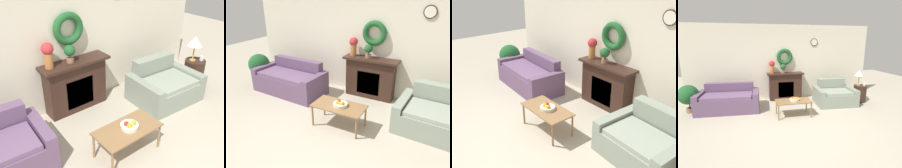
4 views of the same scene
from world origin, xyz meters
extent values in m
plane|color=#ADA38E|center=(0.00, 0.00, 0.00)|extent=(16.00, 16.00, 0.00)
cube|color=beige|center=(0.00, 2.75, 1.35)|extent=(6.80, 0.06, 2.70)
cylinder|color=#382319|center=(1.21, 2.70, 2.08)|extent=(0.27, 0.02, 0.27)
cylinder|color=white|center=(1.21, 2.69, 2.08)|extent=(0.23, 0.01, 0.23)
torus|color=#1E5628|center=(0.08, 2.65, 1.57)|extent=(0.58, 0.13, 0.58)
cube|color=#331E16|center=(0.08, 2.55, 0.48)|extent=(1.18, 0.34, 0.95)
cube|color=black|center=(0.08, 2.39, 0.41)|extent=(0.57, 0.02, 0.57)
cube|color=orange|center=(0.08, 2.38, 0.33)|extent=(0.45, 0.01, 0.31)
cube|color=#331E16|center=(0.08, 2.51, 0.98)|extent=(1.32, 0.41, 0.05)
cube|color=#604766|center=(-1.86, 1.70, 0.23)|extent=(1.54, 0.79, 0.47)
cube|color=#604766|center=(-1.83, 2.15, 0.41)|extent=(1.51, 0.29, 0.82)
cube|color=#604766|center=(-2.69, 1.85, 0.30)|extent=(0.22, 0.91, 0.61)
cube|color=#604766|center=(-1.02, 1.75, 0.30)|extent=(0.22, 0.91, 0.61)
cube|color=#6A4E70|center=(-1.86, 1.70, 0.51)|extent=(1.48, 0.73, 0.08)
cube|color=gray|center=(1.65, 1.56, 0.21)|extent=(1.02, 0.84, 0.42)
cube|color=gray|center=(1.68, 2.06, 0.41)|extent=(0.98, 0.28, 0.81)
cube|color=gray|center=(1.08, 1.71, 0.28)|extent=(0.24, 1.00, 0.56)
cube|color=gray|center=(2.22, 1.64, 0.28)|extent=(0.24, 1.00, 0.56)
cube|color=gray|center=(1.65, 1.56, 0.46)|extent=(0.98, 0.77, 0.08)
cube|color=olive|center=(0.02, 0.99, 0.45)|extent=(1.01, 0.53, 0.03)
cylinder|color=olive|center=(-0.45, 0.76, 0.22)|extent=(0.04, 0.04, 0.43)
cylinder|color=olive|center=(0.49, 0.76, 0.22)|extent=(0.04, 0.04, 0.43)
cylinder|color=olive|center=(-0.45, 1.21, 0.22)|extent=(0.04, 0.04, 0.43)
cylinder|color=olive|center=(0.49, 1.21, 0.22)|extent=(0.04, 0.04, 0.43)
cylinder|color=beige|center=(0.05, 0.98, 0.49)|extent=(0.28, 0.28, 0.06)
sphere|color=#B2231E|center=(0.01, 1.00, 0.54)|extent=(0.07, 0.07, 0.07)
sphere|color=orange|center=(0.11, 0.95, 0.54)|extent=(0.08, 0.08, 0.08)
sphere|color=orange|center=(0.02, 0.94, 0.54)|extent=(0.08, 0.08, 0.08)
ellipsoid|color=yellow|center=(0.07, 0.95, 0.54)|extent=(0.17, 0.11, 0.04)
cylinder|color=#331E16|center=(2.64, 1.70, 0.30)|extent=(0.44, 0.44, 0.60)
cylinder|color=#B28E42|center=(2.58, 1.74, 0.61)|extent=(0.13, 0.13, 0.02)
cylinder|color=#B28E42|center=(2.58, 1.74, 0.78)|extent=(0.03, 0.03, 0.32)
cone|color=silver|center=(2.58, 1.74, 1.04)|extent=(0.33, 0.33, 0.20)
cylinder|color=silver|center=(2.74, 1.62, 0.65)|extent=(0.08, 0.08, 0.10)
cylinder|color=#AD6B38|center=(-0.40, 2.55, 1.13)|extent=(0.15, 0.15, 0.27)
sphere|color=#B72D33|center=(-0.40, 2.55, 1.35)|extent=(0.21, 0.21, 0.21)
cylinder|color=#8E664C|center=(0.00, 2.53, 1.04)|extent=(0.13, 0.13, 0.08)
cylinder|color=#4C3823|center=(0.00, 2.53, 1.11)|extent=(0.02, 0.02, 0.06)
sphere|color=#1E5628|center=(0.00, 2.53, 1.22)|extent=(0.20, 0.20, 0.20)
cylinder|color=#8E664C|center=(-3.00, 1.89, 0.08)|extent=(0.23, 0.23, 0.15)
cylinder|color=#4C3823|center=(-3.00, 1.89, 0.23)|extent=(0.04, 0.04, 0.16)
sphere|color=#1E5628|center=(-3.00, 1.89, 0.56)|extent=(0.59, 0.59, 0.59)
camera|label=1|loc=(-2.08, -1.28, 2.92)|focal=42.00mm
camera|label=2|loc=(1.72, -2.27, 2.49)|focal=35.00mm
camera|label=3|loc=(3.49, -1.47, 2.85)|focal=42.00mm
camera|label=4|loc=(-1.09, -3.63, 2.11)|focal=28.00mm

